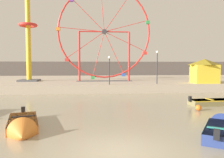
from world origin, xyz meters
TOP-DOWN VIEW (x-y plane):
  - ground_plane at (0.00, 0.00)m, footprint 240.00×240.00m
  - quay_promenade at (0.00, 30.30)m, footprint 110.00×24.66m
  - distant_town_skyline at (0.00, 57.37)m, footprint 140.00×3.00m
  - motorboat_orange_hull at (-4.59, 3.15)m, footprint 2.69×4.97m
  - motorboat_navy_blue at (5.46, 1.94)m, footprint 3.36×4.22m
  - ferris_wheel_red_frame at (0.80, 24.38)m, footprint 13.66×1.20m
  - drop_tower_yellow_tower at (-10.31, 25.46)m, footprint 2.80×2.80m
  - carnival_booth_yellow_awning at (13.82, 19.86)m, footprint 3.49×2.78m
  - promenade_lamp_near at (1.10, 18.63)m, footprint 0.32×0.32m
  - promenade_lamp_far at (7.19, 19.10)m, footprint 0.32×0.32m
  - mooring_buoy_orange at (6.97, 7.39)m, footprint 0.44×0.44m

SIDE VIEW (x-z plane):
  - ground_plane at x=0.00m, z-range 0.00..0.00m
  - mooring_buoy_orange at x=6.97m, z-range 0.00..0.44m
  - motorboat_orange_hull at x=-4.59m, z-range -0.47..0.94m
  - motorboat_navy_blue at x=5.46m, z-range -0.31..0.85m
  - quay_promenade at x=0.00m, z-range 0.00..1.04m
  - distant_town_skyline at x=0.00m, z-range 0.00..4.40m
  - carnival_booth_yellow_awning at x=13.82m, z-range 1.10..4.29m
  - promenade_lamp_near at x=1.10m, z-range 1.61..5.09m
  - promenade_lamp_far at x=7.19m, z-range 1.66..5.85m
  - drop_tower_yellow_tower at x=-10.31m, z-range 0.65..13.64m
  - ferris_wheel_red_frame at x=0.80m, z-range 1.07..15.08m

